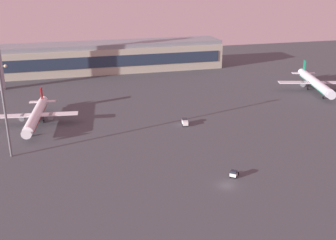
# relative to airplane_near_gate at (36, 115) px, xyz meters

# --- Properties ---
(ground_plane) EXTENTS (416.00, 416.00, 0.00)m
(ground_plane) POSITION_rel_airplane_near_gate_xyz_m (49.87, -61.18, -3.78)
(ground_plane) COLOR #424449
(terminal_building) EXTENTS (133.81, 22.40, 16.40)m
(terminal_building) POSITION_rel_airplane_near_gate_xyz_m (36.21, 82.12, 4.32)
(terminal_building) COLOR #B2AD99
(terminal_building) RESTS_ON ground
(airplane_near_gate) EXTENTS (30.39, 38.93, 9.99)m
(airplane_near_gate) POSITION_rel_airplane_near_gate_xyz_m (0.00, 0.00, 0.00)
(airplane_near_gate) COLOR white
(airplane_near_gate) RESTS_ON ground
(airplane_terminal_side) EXTENTS (33.80, 43.04, 11.25)m
(airplane_terminal_side) POSITION_rel_airplane_near_gate_xyz_m (126.58, 13.10, 0.48)
(airplane_terminal_side) COLOR silver
(airplane_terminal_side) RESTS_ON ground
(baggage_tractor) EXTENTS (2.69, 4.43, 2.25)m
(baggage_tractor) POSITION_rel_airplane_near_gate_xyz_m (52.98, -14.80, -2.60)
(baggage_tractor) COLOR white
(baggage_tractor) RESTS_ON ground
(pushback_tug) EXTENTS (3.38, 3.50, 2.05)m
(pushback_tug) POSITION_rel_airplane_near_gate_xyz_m (53.64, -57.35, -2.71)
(pushback_tug) COLOR white
(pushback_tug) RESTS_ON ground
(apron_light_central) EXTENTS (4.80, 0.90, 28.66)m
(apron_light_central) POSITION_rel_airplane_near_gate_xyz_m (-6.74, -26.89, 12.44)
(apron_light_central) COLOR slate
(apron_light_central) RESTS_ON ground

